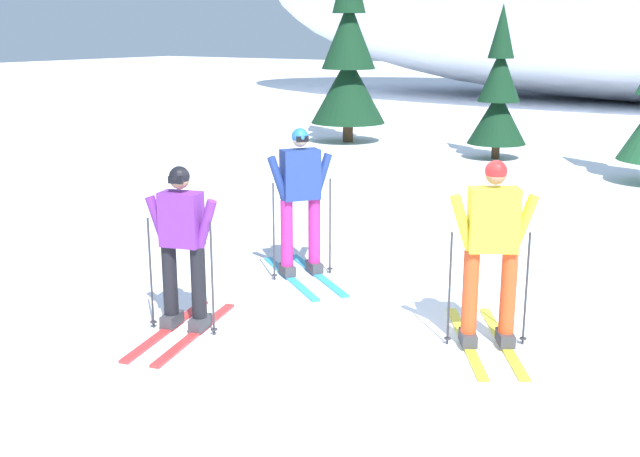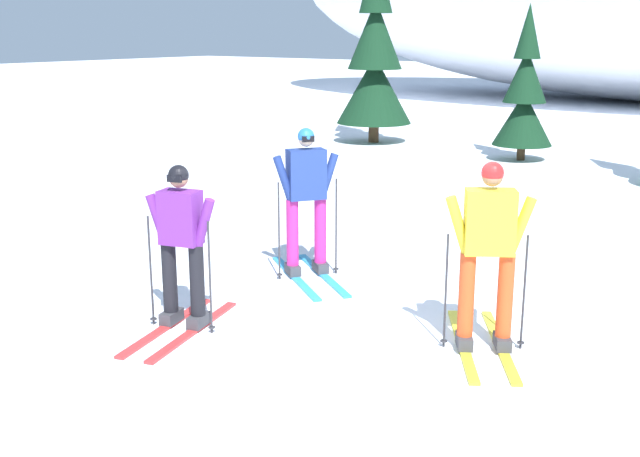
{
  "view_description": "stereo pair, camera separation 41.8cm",
  "coord_description": "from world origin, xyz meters",
  "views": [
    {
      "loc": [
        3.75,
        -6.47,
        2.98
      ],
      "look_at": [
        -0.56,
        0.17,
        0.95
      ],
      "focal_mm": 43.67,
      "sensor_mm": 36.0,
      "label": 1
    },
    {
      "loc": [
        4.1,
        -6.23,
        2.98
      ],
      "look_at": [
        -0.56,
        0.17,
        0.95
      ],
      "focal_mm": 43.67,
      "sensor_mm": 36.0,
      "label": 2
    }
  ],
  "objects": [
    {
      "name": "ground_plane",
      "position": [
        0.0,
        0.0,
        0.0
      ],
      "size": [
        120.0,
        120.0,
        0.0
      ],
      "primitive_type": "plane",
      "color": "white"
    },
    {
      "name": "skier_purple_jacket",
      "position": [
        -1.46,
        -0.97,
        0.88
      ],
      "size": [
        0.86,
        1.76,
        1.69
      ],
      "color": "red",
      "rests_on": "ground"
    },
    {
      "name": "pine_tree_far_left",
      "position": [
        -7.11,
        11.65,
        2.17
      ],
      "size": [
        2.0,
        2.0,
        5.18
      ],
      "color": "#47301E",
      "rests_on": "ground"
    },
    {
      "name": "skier_yellow_jacket",
      "position": [
        1.28,
        0.29,
        0.97
      ],
      "size": [
        1.35,
        1.74,
        1.83
      ],
      "color": "gold",
      "rests_on": "ground"
    },
    {
      "name": "skier_navy_jacket",
      "position": [
        -1.49,
        1.17,
        0.98
      ],
      "size": [
        1.72,
        1.41,
        1.84
      ],
      "color": "#2893CC",
      "rests_on": "ground"
    },
    {
      "name": "pine_tree_center_left",
      "position": [
        -2.72,
        11.15,
        1.49
      ],
      "size": [
        1.37,
        1.37,
        3.56
      ],
      "color": "#47301E",
      "rests_on": "ground"
    }
  ]
}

